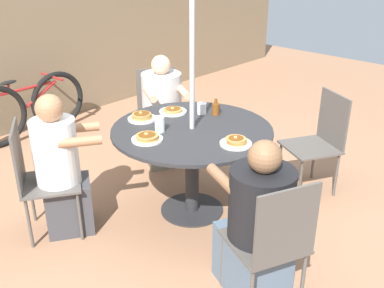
{
  "coord_description": "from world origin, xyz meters",
  "views": [
    {
      "loc": [
        -2.38,
        -2.24,
        2.12
      ],
      "look_at": [
        0.0,
        0.0,
        0.62
      ],
      "focal_mm": 42.0,
      "sensor_mm": 36.0,
      "label": 1
    }
  ],
  "objects_px": {
    "syrup_bottle": "(216,108)",
    "pancake_plate_d": "(173,111)",
    "pancake_plate_a": "(142,117)",
    "drinking_glass_a": "(160,124)",
    "patio_chair_north": "(159,108)",
    "patio_table": "(192,143)",
    "coffee_cup": "(202,108)",
    "diner_north": "(163,116)",
    "pancake_plate_b": "(236,142)",
    "bicycle": "(29,108)",
    "pancake_plate_c": "(147,138)",
    "patio_chair_south": "(273,239)",
    "patio_chair_east": "(37,175)",
    "diner_south": "(257,227)",
    "patio_chair_west": "(320,138)",
    "diner_east": "(62,171)"
  },
  "relations": [
    {
      "from": "patio_chair_north",
      "to": "syrup_bottle",
      "type": "height_order",
      "value": "patio_chair_north"
    },
    {
      "from": "diner_north",
      "to": "pancake_plate_b",
      "type": "distance_m",
      "value": 1.45
    },
    {
      "from": "pancake_plate_d",
      "to": "pancake_plate_a",
      "type": "bearing_deg",
      "value": 166.91
    },
    {
      "from": "patio_table",
      "to": "patio_chair_north",
      "type": "relative_size",
      "value": 1.41
    },
    {
      "from": "diner_east",
      "to": "pancake_plate_a",
      "type": "bearing_deg",
      "value": 113.32
    },
    {
      "from": "pancake_plate_b",
      "to": "patio_chair_east",
      "type": "bearing_deg",
      "value": 133.21
    },
    {
      "from": "bicycle",
      "to": "pancake_plate_d",
      "type": "bearing_deg",
      "value": -83.86
    },
    {
      "from": "patio_chair_south",
      "to": "coffee_cup",
      "type": "bearing_deg",
      "value": 82.01
    },
    {
      "from": "patio_chair_north",
      "to": "pancake_plate_b",
      "type": "bearing_deg",
      "value": 97.74
    },
    {
      "from": "diner_north",
      "to": "patio_chair_east",
      "type": "distance_m",
      "value": 1.55
    },
    {
      "from": "patio_chair_north",
      "to": "bicycle",
      "type": "bearing_deg",
      "value": -32.32
    },
    {
      "from": "syrup_bottle",
      "to": "pancake_plate_d",
      "type": "bearing_deg",
      "value": 125.66
    },
    {
      "from": "patio_chair_east",
      "to": "patio_chair_west",
      "type": "height_order",
      "value": "same"
    },
    {
      "from": "patio_table",
      "to": "patio_chair_west",
      "type": "xyz_separation_m",
      "value": [
        1.06,
        -0.57,
        -0.12
      ]
    },
    {
      "from": "diner_north",
      "to": "drinking_glass_a",
      "type": "height_order",
      "value": "diner_north"
    },
    {
      "from": "diner_east",
      "to": "pancake_plate_d",
      "type": "distance_m",
      "value": 1.06
    },
    {
      "from": "patio_chair_east",
      "to": "drinking_glass_a",
      "type": "bearing_deg",
      "value": 89.94
    },
    {
      "from": "diner_north",
      "to": "patio_chair_west",
      "type": "distance_m",
      "value": 1.55
    },
    {
      "from": "patio_table",
      "to": "drinking_glass_a",
      "type": "bearing_deg",
      "value": 148.44
    },
    {
      "from": "diner_east",
      "to": "coffee_cup",
      "type": "distance_m",
      "value": 1.26
    },
    {
      "from": "patio_chair_south",
      "to": "diner_south",
      "type": "bearing_deg",
      "value": 90.0
    },
    {
      "from": "pancake_plate_a",
      "to": "patio_table",
      "type": "bearing_deg",
      "value": -71.27
    },
    {
      "from": "syrup_bottle",
      "to": "bicycle",
      "type": "height_order",
      "value": "syrup_bottle"
    },
    {
      "from": "patio_chair_south",
      "to": "pancake_plate_a",
      "type": "bearing_deg",
      "value": 101.19
    },
    {
      "from": "patio_table",
      "to": "coffee_cup",
      "type": "distance_m",
      "value": 0.38
    },
    {
      "from": "patio_chair_south",
      "to": "syrup_bottle",
      "type": "distance_m",
      "value": 1.47
    },
    {
      "from": "diner_south",
      "to": "bicycle",
      "type": "height_order",
      "value": "diner_south"
    },
    {
      "from": "pancake_plate_c",
      "to": "coffee_cup",
      "type": "xyz_separation_m",
      "value": [
        0.69,
        0.08,
        0.03
      ]
    },
    {
      "from": "diner_south",
      "to": "pancake_plate_c",
      "type": "xyz_separation_m",
      "value": [
        0.0,
        1.02,
        0.3
      ]
    },
    {
      "from": "diner_east",
      "to": "pancake_plate_a",
      "type": "distance_m",
      "value": 0.78
    },
    {
      "from": "patio_chair_south",
      "to": "pancake_plate_a",
      "type": "xyz_separation_m",
      "value": [
        0.33,
        1.54,
        0.27
      ]
    },
    {
      "from": "diner_south",
      "to": "patio_chair_south",
      "type": "bearing_deg",
      "value": -90.0
    },
    {
      "from": "patio_chair_east",
      "to": "diner_south",
      "type": "relative_size",
      "value": 0.84
    },
    {
      "from": "patio_chair_south",
      "to": "bicycle",
      "type": "bearing_deg",
      "value": 107.78
    },
    {
      "from": "patio_chair_west",
      "to": "diner_east",
      "type": "bearing_deg",
      "value": 88.34
    },
    {
      "from": "diner_north",
      "to": "drinking_glass_a",
      "type": "bearing_deg",
      "value": 75.7
    },
    {
      "from": "diner_south",
      "to": "drinking_glass_a",
      "type": "bearing_deg",
      "value": 103.59
    },
    {
      "from": "pancake_plate_b",
      "to": "patio_chair_north",
      "type": "bearing_deg",
      "value": 67.82
    },
    {
      "from": "pancake_plate_b",
      "to": "syrup_bottle",
      "type": "bearing_deg",
      "value": 54.11
    },
    {
      "from": "diner_north",
      "to": "pancake_plate_c",
      "type": "bearing_deg",
      "value": 71.47
    },
    {
      "from": "bicycle",
      "to": "patio_chair_north",
      "type": "bearing_deg",
      "value": -63.88
    },
    {
      "from": "patio_table",
      "to": "patio_chair_south",
      "type": "distance_m",
      "value": 1.21
    },
    {
      "from": "pancake_plate_b",
      "to": "coffee_cup",
      "type": "xyz_separation_m",
      "value": [
        0.3,
        0.61,
        0.03
      ]
    },
    {
      "from": "pancake_plate_a",
      "to": "coffee_cup",
      "type": "distance_m",
      "value": 0.52
    },
    {
      "from": "patio_table",
      "to": "patio_chair_south",
      "type": "relative_size",
      "value": 1.41
    },
    {
      "from": "diner_north",
      "to": "coffee_cup",
      "type": "bearing_deg",
      "value": 103.34
    },
    {
      "from": "pancake_plate_a",
      "to": "pancake_plate_c",
      "type": "height_order",
      "value": "pancake_plate_a"
    },
    {
      "from": "patio_table",
      "to": "drinking_glass_a",
      "type": "relative_size",
      "value": 10.42
    },
    {
      "from": "pancake_plate_a",
      "to": "drinking_glass_a",
      "type": "xyz_separation_m",
      "value": [
        -0.07,
        -0.3,
        0.04
      ]
    },
    {
      "from": "patio_chair_west",
      "to": "syrup_bottle",
      "type": "height_order",
      "value": "patio_chair_west"
    }
  ]
}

